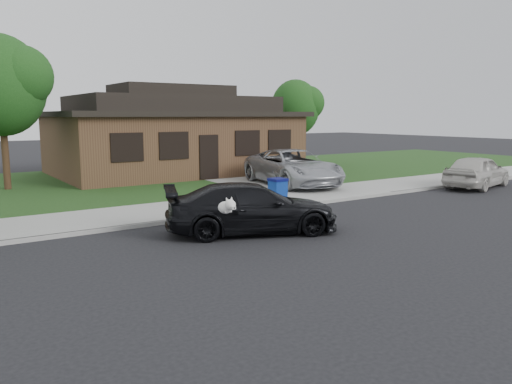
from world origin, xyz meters
TOP-DOWN VIEW (x-y plane):
  - ground at (0.00, 0.00)m, footprint 120.00×120.00m
  - sidewalk at (0.00, 5.00)m, footprint 60.00×3.00m
  - curb at (0.00, 3.50)m, footprint 60.00×0.12m
  - lawn at (0.00, 13.00)m, footprint 60.00×13.00m
  - driveway at (6.00, 10.00)m, footprint 4.50×13.00m
  - sedan at (-0.03, 1.17)m, footprint 5.09×3.53m
  - minivan at (6.23, 7.34)m, footprint 3.42×5.95m
  - white_compact at (13.05, 2.78)m, footprint 4.53×2.59m
  - recycling_bin at (2.84, 3.87)m, footprint 0.55×0.59m
  - house at (4.00, 15.00)m, footprint 12.60×8.60m
  - tree_0 at (-4.34, 12.88)m, footprint 3.78×3.60m
  - tree_1 at (12.14, 14.40)m, footprint 3.15×3.00m

SIDE VIEW (x-z plane):
  - ground at x=0.00m, z-range 0.00..0.00m
  - sidewalk at x=0.00m, z-range 0.00..0.12m
  - curb at x=0.00m, z-range 0.00..0.12m
  - lawn at x=0.00m, z-range 0.00..0.13m
  - driveway at x=6.00m, z-range 0.00..0.14m
  - recycling_bin at x=2.84m, z-range 0.13..1.03m
  - sedan at x=-0.03m, z-range 0.00..1.37m
  - white_compact at x=13.05m, z-range 0.00..1.45m
  - minivan at x=6.23m, z-range 0.14..1.70m
  - house at x=4.00m, z-range -0.19..4.46m
  - tree_1 at x=12.14m, z-range 1.09..6.34m
  - tree_0 at x=-4.34m, z-range 1.31..7.65m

